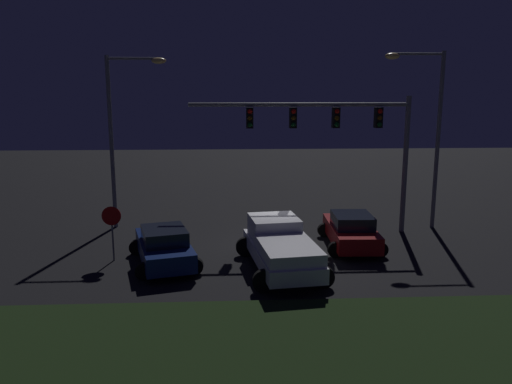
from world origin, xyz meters
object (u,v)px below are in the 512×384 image
object	(u,v)px
stop_sign	(112,223)
car_sedan_far	(164,246)
street_lamp_right	(428,119)
traffic_signal_gantry	(336,128)
car_sedan	(351,230)
pickup_truck	(280,244)
street_lamp_left	(122,121)

from	to	relation	value
stop_sign	car_sedan_far	bearing A→B (deg)	-15.14
car_sedan_far	street_lamp_right	xyz separation A→B (m)	(12.14, 4.93, 4.65)
car_sedan_far	traffic_signal_gantry	bearing A→B (deg)	-75.75
car_sedan	traffic_signal_gantry	size ratio (longest dim) A/B	0.43
car_sedan_far	stop_sign	size ratio (longest dim) A/B	2.12
car_sedan_far	street_lamp_right	distance (m)	13.90
traffic_signal_gantry	pickup_truck	bearing A→B (deg)	-121.74
car_sedan_far	street_lamp_left	world-z (taller)	street_lamp_left
pickup_truck	car_sedan_far	distance (m)	4.53
street_lamp_right	stop_sign	world-z (taller)	street_lamp_right
pickup_truck	stop_sign	xyz separation A→B (m)	(-6.56, 1.33, 0.56)
street_lamp_left	stop_sign	world-z (taller)	street_lamp_left
pickup_truck	traffic_signal_gantry	distance (m)	7.15
car_sedan_far	car_sedan	bearing A→B (deg)	-91.37
traffic_signal_gantry	street_lamp_left	xyz separation A→B (m)	(-10.16, 1.56, 0.26)
car_sedan	traffic_signal_gantry	bearing A→B (deg)	9.01
stop_sign	car_sedan	bearing A→B (deg)	7.73
car_sedan	stop_sign	size ratio (longest dim) A/B	2.00
car_sedan	street_lamp_left	world-z (taller)	street_lamp_left
street_lamp_left	street_lamp_right	bearing A→B (deg)	-3.46
street_lamp_left	traffic_signal_gantry	bearing A→B (deg)	-8.75
car_sedan	street_lamp_left	distance (m)	12.04
pickup_truck	street_lamp_left	world-z (taller)	street_lamp_left
stop_sign	street_lamp_left	bearing A→B (deg)	95.44
car_sedan	street_lamp_right	size ratio (longest dim) A/B	0.52
street_lamp_right	street_lamp_left	bearing A→B (deg)	176.54
stop_sign	street_lamp_right	bearing A→B (deg)	17.03
pickup_truck	traffic_signal_gantry	size ratio (longest dim) A/B	0.54
pickup_truck	stop_sign	bearing A→B (deg)	71.08
car_sedan	car_sedan_far	distance (m)	8.08
pickup_truck	street_lamp_right	bearing A→B (deg)	-60.87
traffic_signal_gantry	stop_sign	distance (m)	10.90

